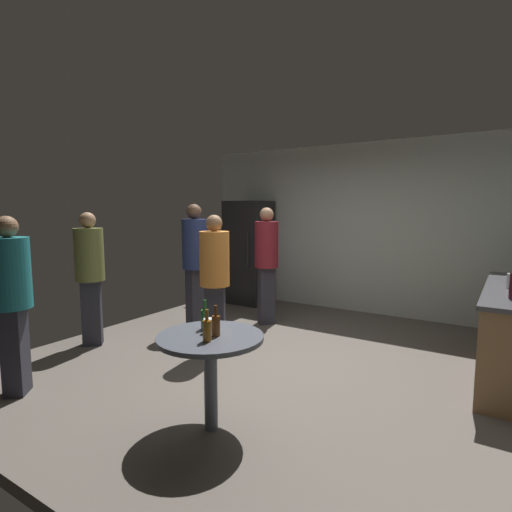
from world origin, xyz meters
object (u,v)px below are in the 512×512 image
(refrigerator, at_px, (249,252))
(person_in_navy_shirt, at_px, (195,257))
(person_in_maroon_shirt, at_px, (266,256))
(beer_bottle_amber, at_px, (207,330))
(plastic_cup_white, at_px, (209,326))
(person_in_orange_shirt, at_px, (215,273))
(person_in_teal_shirt, at_px, (11,292))
(beer_bottle_green, at_px, (205,318))
(foreground_table, at_px, (210,349))
(beer_bottle_brown, at_px, (216,325))
(person_in_olive_shirt, at_px, (90,268))

(refrigerator, height_order, person_in_navy_shirt, refrigerator)
(person_in_maroon_shirt, bearing_deg, beer_bottle_amber, -24.44)
(plastic_cup_white, height_order, person_in_orange_shirt, person_in_orange_shirt)
(person_in_teal_shirt, distance_m, person_in_navy_shirt, 2.38)
(refrigerator, xyz_separation_m, person_in_orange_shirt, (1.08, -2.34, 0.03))
(beer_bottle_green, relative_size, plastic_cup_white, 2.09)
(foreground_table, distance_m, beer_bottle_amber, 0.23)
(beer_bottle_green, relative_size, person_in_maroon_shirt, 0.14)
(beer_bottle_amber, distance_m, person_in_teal_shirt, 1.96)
(beer_bottle_green, relative_size, person_in_teal_shirt, 0.14)
(person_in_maroon_shirt, relative_size, person_in_navy_shirt, 0.97)
(beer_bottle_brown, height_order, person_in_navy_shirt, person_in_navy_shirt)
(beer_bottle_amber, distance_m, beer_bottle_brown, 0.13)
(plastic_cup_white, height_order, person_in_maroon_shirt, person_in_maroon_shirt)
(beer_bottle_amber, bearing_deg, plastic_cup_white, 125.69)
(beer_bottle_green, bearing_deg, refrigerator, 118.69)
(foreground_table, xyz_separation_m, beer_bottle_green, (-0.14, 0.10, 0.19))
(refrigerator, distance_m, person_in_maroon_shirt, 1.39)
(beer_bottle_brown, height_order, person_in_olive_shirt, person_in_olive_shirt)
(refrigerator, xyz_separation_m, beer_bottle_amber, (2.15, -3.78, -0.08))
(beer_bottle_green, relative_size, person_in_olive_shirt, 0.14)
(refrigerator, bearing_deg, beer_bottle_brown, -59.75)
(beer_bottle_brown, xyz_separation_m, person_in_olive_shirt, (-2.49, 0.71, 0.13))
(beer_bottle_green, bearing_deg, person_in_navy_shirt, 132.84)
(plastic_cup_white, height_order, person_in_teal_shirt, person_in_teal_shirt)
(beer_bottle_brown, xyz_separation_m, beer_bottle_green, (-0.18, 0.09, 0.00))
(beer_bottle_amber, height_order, person_in_teal_shirt, person_in_teal_shirt)
(beer_bottle_green, distance_m, person_in_navy_shirt, 2.45)
(foreground_table, distance_m, beer_bottle_green, 0.25)
(beer_bottle_green, bearing_deg, beer_bottle_amber, -47.47)
(refrigerator, xyz_separation_m, person_in_olive_shirt, (-0.36, -2.94, 0.05))
(beer_bottle_amber, distance_m, person_in_olive_shirt, 2.65)
(beer_bottle_amber, bearing_deg, refrigerator, 119.64)
(refrigerator, height_order, beer_bottle_green, refrigerator)
(person_in_olive_shirt, bearing_deg, beer_bottle_green, 30.03)
(foreground_table, relative_size, beer_bottle_amber, 3.48)
(beer_bottle_brown, distance_m, plastic_cup_white, 0.10)
(beer_bottle_amber, relative_size, beer_bottle_brown, 1.00)
(beer_bottle_green, distance_m, person_in_maroon_shirt, 2.75)
(beer_bottle_brown, bearing_deg, person_in_maroon_shirt, 113.67)
(beer_bottle_amber, distance_m, beer_bottle_green, 0.30)
(person_in_teal_shirt, relative_size, person_in_orange_shirt, 1.01)
(foreground_table, height_order, plastic_cup_white, plastic_cup_white)
(beer_bottle_green, xyz_separation_m, plastic_cup_white, (0.09, -0.06, -0.03))
(plastic_cup_white, relative_size, person_in_navy_shirt, 0.06)
(foreground_table, distance_m, plastic_cup_white, 0.17)
(beer_bottle_brown, bearing_deg, plastic_cup_white, 162.40)
(beer_bottle_green, bearing_deg, foreground_table, -37.72)
(refrigerator, relative_size, beer_bottle_brown, 7.83)
(person_in_navy_shirt, bearing_deg, person_in_olive_shirt, -104.32)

